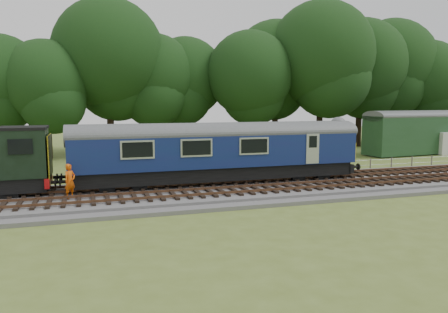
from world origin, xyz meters
name	(u,v)px	position (x,y,z in m)	size (l,w,h in m)	color
ground	(279,189)	(0.00, 0.00, 0.00)	(120.00, 120.00, 0.00)	#556726
ballast	(279,186)	(0.00, 0.00, 0.17)	(70.00, 7.00, 0.35)	#4C4C4F
track_north	(270,179)	(0.00, 1.40, 0.42)	(67.20, 2.40, 0.21)	black
track_south	(290,187)	(0.00, -1.60, 0.42)	(67.20, 2.40, 0.21)	black
fence	(253,177)	(0.00, 4.50, 0.00)	(64.00, 0.12, 1.00)	#6B6054
tree_line	(195,151)	(0.00, 22.00, 0.00)	(70.00, 8.00, 18.00)	black
dmu_railcar	(219,147)	(-3.49, 1.40, 2.61)	(18.05, 2.86, 3.88)	black
worker	(70,181)	(-12.32, -0.63, 1.27)	(0.67, 0.44, 1.85)	#DE540B
parked_coach	(437,130)	(24.09, 12.61, 2.50)	(17.62, 4.60, 4.45)	#1C3D1F
shed	(393,142)	(19.15, 13.24, 1.27)	(3.94, 3.94, 2.50)	#1C3D1F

